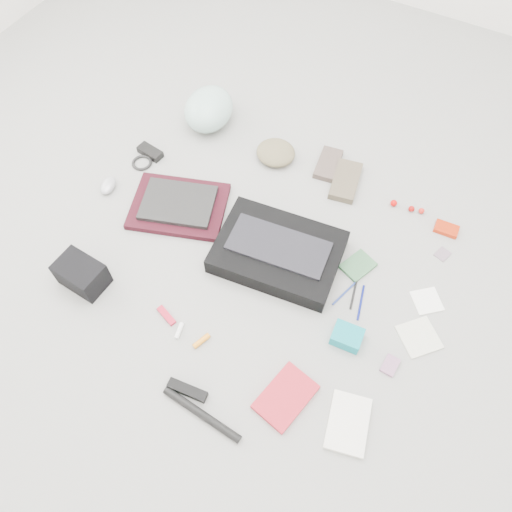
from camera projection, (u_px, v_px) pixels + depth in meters
The scene contains 33 objects.
ground_plane at pixel (256, 262), 2.03m from camera, with size 4.00×4.00×0.00m, color gray.
messenger_bag at pixel (278, 252), 2.01m from camera, with size 0.49×0.35×0.08m, color black.
bag_flap at pixel (279, 246), 1.97m from camera, with size 0.40×0.18×0.01m, color black.
laptop_sleeve at pixel (179, 206), 2.17m from camera, with size 0.40×0.30×0.03m, color #340C15.
laptop at pixel (178, 203), 2.15m from camera, with size 0.31×0.22×0.02m, color black.
bike_helmet at pixel (209, 109), 2.38m from camera, with size 0.23×0.28×0.17m, color #AEDACF.
beanie at pixel (276, 153), 2.31m from camera, with size 0.18×0.17×0.06m, color #716648.
mitten_left at pixel (328, 164), 2.29m from camera, with size 0.09×0.19×0.03m, color brown.
mitten_right at pixel (346, 181), 2.24m from camera, with size 0.11×0.22×0.03m, color brown.
power_brick at pixel (150, 152), 2.33m from camera, with size 0.12×0.05×0.03m, color black.
cable_coil at pixel (142, 163), 2.31m from camera, with size 0.09×0.09×0.01m, color black.
mouse at pixel (108, 185), 2.22m from camera, with size 0.06×0.10×0.04m, color #A4A4AA.
camera_bag at pixel (82, 274), 1.94m from camera, with size 0.18×0.13×0.12m, color black.
multitool at pixel (166, 315), 1.90m from camera, with size 0.09×0.03×0.01m, color #B7162D.
toiletry_tube_white at pixel (179, 331), 1.87m from camera, with size 0.02×0.02×0.06m, color white.
toiletry_tube_orange at pixel (201, 341), 1.85m from camera, with size 0.02×0.02×0.07m, color orange.
u_lock at pixel (187, 390), 1.74m from camera, with size 0.15×0.04×0.03m, color black.
bike_pump at pixel (202, 414), 1.70m from camera, with size 0.03×0.03×0.31m, color black.
book_red at pixel (286, 397), 1.74m from camera, with size 0.14×0.21×0.02m, color red.
book_white at pixel (348, 423), 1.69m from camera, with size 0.13×0.20×0.02m, color white.
notepad at pixel (358, 266), 2.02m from camera, with size 0.10×0.13×0.02m, color #34623D.
pen_blue at pixel (344, 293), 1.96m from camera, with size 0.01×0.01×0.14m, color navy.
pen_black at pixel (354, 292), 1.96m from camera, with size 0.01×0.01×0.16m, color black.
pen_navy at pixel (361, 303), 1.93m from camera, with size 0.01×0.01×0.15m, color navy.
accordion_wallet at pixel (347, 337), 1.84m from camera, with size 0.11×0.09×0.05m, color #068594.
card_deck at pixel (390, 365), 1.80m from camera, with size 0.05×0.07×0.01m, color #A06B90.
napkin_top at pixel (427, 301), 1.94m from camera, with size 0.10×0.10×0.01m, color white.
napkin_bottom at pixel (419, 337), 1.86m from camera, with size 0.14×0.14×0.01m, color beige.
lollipop_a at pixel (394, 203), 2.17m from camera, with size 0.03×0.03×0.03m, color #C80605.
lollipop_b at pixel (411, 209), 2.16m from camera, with size 0.03×0.03×0.03m, color #9D0B09.
lollipop_c at pixel (421, 211), 2.16m from camera, with size 0.03×0.03×0.03m, color red.
altoids_tin at pixel (446, 229), 2.11m from camera, with size 0.10×0.06×0.02m, color #B3280C.
stamp_sheet at pixel (442, 254), 2.05m from camera, with size 0.05×0.06×0.00m, color gray.
Camera 1 is at (0.50, -0.91, 1.75)m, focal length 35.00 mm.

